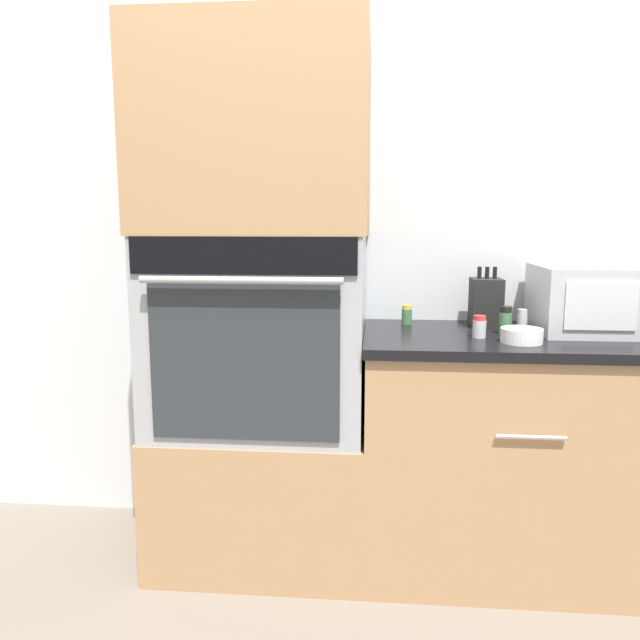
# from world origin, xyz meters

# --- Properties ---
(ground_plane) EXTENTS (12.00, 12.00, 0.00)m
(ground_plane) POSITION_xyz_m (0.00, 0.00, 0.00)
(ground_plane) COLOR #6B6056
(wall_back) EXTENTS (8.00, 0.05, 2.50)m
(wall_back) POSITION_xyz_m (0.00, 0.63, 1.25)
(wall_back) COLOR silver
(wall_back) RESTS_ON ground_plane
(oven_cabinet_base) EXTENTS (0.79, 0.60, 0.53)m
(oven_cabinet_base) POSITION_xyz_m (-0.40, 0.30, 0.26)
(oven_cabinet_base) COLOR #A87F56
(oven_cabinet_base) RESTS_ON ground_plane
(wall_oven) EXTENTS (0.77, 0.64, 0.71)m
(wall_oven) POSITION_xyz_m (-0.40, 0.30, 0.89)
(wall_oven) COLOR #9EA0A5
(wall_oven) RESTS_ON oven_cabinet_base
(oven_cabinet_upper) EXTENTS (0.79, 0.60, 0.70)m
(oven_cabinet_upper) POSITION_xyz_m (-0.40, 0.30, 1.59)
(oven_cabinet_upper) COLOR #A87F56
(oven_cabinet_upper) RESTS_ON wall_oven
(counter_unit) EXTENTS (1.08, 0.63, 0.89)m
(counter_unit) POSITION_xyz_m (0.53, 0.30, 0.44)
(counter_unit) COLOR #A87F56
(counter_unit) RESTS_ON ground_plane
(microwave) EXTENTS (0.38, 0.38, 0.24)m
(microwave) POSITION_xyz_m (0.81, 0.38, 1.01)
(microwave) COLOR #B2B5BA
(microwave) RESTS_ON counter_unit
(knife_block) EXTENTS (0.12, 0.13, 0.23)m
(knife_block) POSITION_xyz_m (0.46, 0.48, 0.98)
(knife_block) COLOR black
(knife_block) RESTS_ON counter_unit
(bowl) EXTENTS (0.14, 0.14, 0.05)m
(bowl) POSITION_xyz_m (0.52, 0.15, 0.91)
(bowl) COLOR white
(bowl) RESTS_ON counter_unit
(condiment_jar_near) EXTENTS (0.04, 0.04, 0.08)m
(condiment_jar_near) POSITION_xyz_m (0.15, 0.49, 0.92)
(condiment_jar_near) COLOR #427047
(condiment_jar_near) RESTS_ON counter_unit
(condiment_jar_mid) EXTENTS (0.04, 0.04, 0.09)m
(condiment_jar_mid) POSITION_xyz_m (0.56, 0.34, 0.93)
(condiment_jar_mid) COLOR silver
(condiment_jar_mid) RESTS_ON counter_unit
(condiment_jar_far) EXTENTS (0.05, 0.05, 0.10)m
(condiment_jar_far) POSITION_xyz_m (0.50, 0.30, 0.94)
(condiment_jar_far) COLOR #427047
(condiment_jar_far) RESTS_ON counter_unit
(condiment_jar_back) EXTENTS (0.05, 0.05, 0.08)m
(condiment_jar_back) POSITION_xyz_m (0.39, 0.23, 0.93)
(condiment_jar_back) COLOR silver
(condiment_jar_back) RESTS_ON counter_unit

